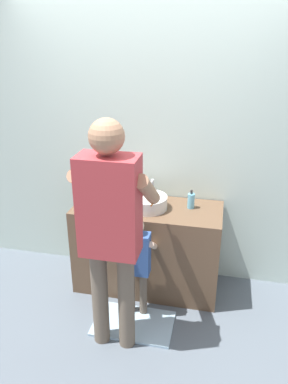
{
  "coord_description": "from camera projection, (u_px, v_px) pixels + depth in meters",
  "views": [
    {
      "loc": [
        0.59,
        -2.55,
        2.19
      ],
      "look_at": [
        0.0,
        0.15,
        1.0
      ],
      "focal_mm": 35.04,
      "sensor_mm": 36.0,
      "label": 1
    }
  ],
  "objects": [
    {
      "name": "child_toddler",
      "position": [
        137.0,
        259.0,
        2.97
      ],
      "size": [
        0.27,
        0.27,
        0.89
      ],
      "color": "#6B5B4C",
      "rests_on": "ground"
    },
    {
      "name": "soap_bottle",
      "position": [
        191.0,
        201.0,
        3.18
      ],
      "size": [
        0.06,
        0.06,
        0.16
      ],
      "color": "#66B2D1",
      "rests_on": "vanity_cabinet"
    },
    {
      "name": "ground_plane",
      "position": [
        140.0,
        304.0,
        3.27
      ],
      "size": [
        14.0,
        14.0,
        0.0
      ],
      "primitive_type": "plane",
      "color": "slate"
    },
    {
      "name": "back_wall",
      "position": [
        155.0,
        136.0,
        3.3
      ],
      "size": [
        4.4,
        0.08,
        2.7
      ],
      "color": "silver",
      "rests_on": "ground"
    },
    {
      "name": "faucet",
      "position": [
        152.0,
        190.0,
        3.36
      ],
      "size": [
        0.18,
        0.14,
        0.18
      ],
      "color": "#B7BABF",
      "rests_on": "vanity_cabinet"
    },
    {
      "name": "toothbrush_cup",
      "position": [
        104.0,
        196.0,
        3.32
      ],
      "size": [
        0.07,
        0.07,
        0.21
      ],
      "color": "#D86666",
      "rests_on": "vanity_cabinet"
    },
    {
      "name": "sink_basin",
      "position": [
        147.0,
        202.0,
        3.18
      ],
      "size": [
        0.34,
        0.34,
        0.11
      ],
      "color": "silver",
      "rests_on": "vanity_cabinet"
    },
    {
      "name": "vanity_cabinet",
      "position": [
        148.0,
        247.0,
        3.38
      ],
      "size": [
        1.28,
        0.54,
        0.8
      ],
      "primitive_type": "cube",
      "color": "brown",
      "rests_on": "ground"
    },
    {
      "name": "adult_parent",
      "position": [
        111.0,
        220.0,
        2.49
      ],
      "size": [
        0.53,
        0.56,
        1.72
      ],
      "color": "#6B5B4C",
      "rests_on": "ground"
    },
    {
      "name": "bath_mat",
      "position": [
        133.0,
        323.0,
        3.04
      ],
      "size": [
        0.64,
        0.4,
        0.02
      ],
      "primitive_type": "cube",
      "color": "#99B7CC",
      "rests_on": "ground"
    }
  ]
}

